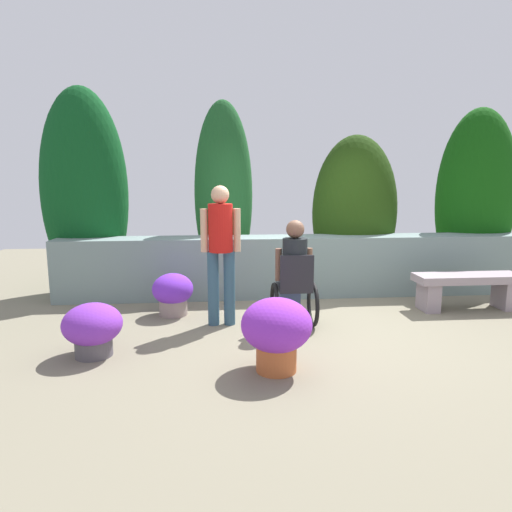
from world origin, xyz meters
The scene contains 9 objects.
ground_plane centered at (0.00, 0.00, 0.00)m, with size 13.68×13.68×0.00m, color #76705B.
stone_retaining_wall centered at (0.00, 1.52, 0.47)m, with size 7.40×0.57×0.93m, color gray.
hedge_backdrop centered at (0.03, 2.08, 1.48)m, with size 7.84×1.09×3.22m.
stone_bench centered at (2.22, 0.51, 0.34)m, with size 1.49×0.43×0.50m.
person_in_wheelchair centered at (-0.34, 0.03, 0.62)m, with size 0.53×0.66×1.33m.
person_standing_companion centered at (-1.23, 0.15, 1.01)m, with size 0.49×0.30×1.74m.
flower_pot_purple_near centered at (-1.87, 0.62, 0.31)m, with size 0.55×0.55×0.57m.
flower_pot_terracotta_by_wall centered at (-0.72, -1.28, 0.40)m, with size 0.68×0.68×0.71m.
flower_pot_red_accent centered at (-2.56, -0.75, 0.30)m, with size 0.61×0.61×0.56m.
Camera 1 is at (-1.27, -5.29, 1.81)m, focal length 31.36 mm.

